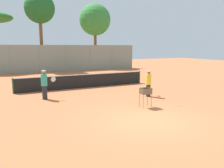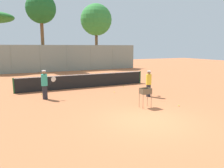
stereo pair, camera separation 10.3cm
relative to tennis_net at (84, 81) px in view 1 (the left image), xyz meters
name	(u,v)px [view 1 (the left image)]	position (x,y,z in m)	size (l,w,h in m)	color
ground_plane	(148,120)	(0.00, -8.50, -0.56)	(80.00, 80.00, 0.00)	#B7663D
tennis_net	(84,81)	(0.00, 0.00, 0.00)	(10.22, 0.10, 1.07)	#26592D
back_fence	(53,58)	(0.00, 12.14, 1.12)	(23.22, 0.08, 3.36)	gray
tree_1	(95,20)	(7.06, 15.46, 6.51)	(4.65, 4.65, 9.44)	brown
tree_2	(40,9)	(-1.03, 14.00, 7.30)	(3.78, 3.78, 9.85)	brown
player_white_outfit	(44,84)	(-3.38, -2.55, 0.36)	(0.89, 0.45, 1.76)	#26262D
player_red_cap	(148,83)	(2.70, -4.66, 0.30)	(0.60, 0.77, 1.65)	#26262D
ball_cart	(146,93)	(1.10, -6.70, 0.23)	(0.56, 0.41, 1.03)	brown
tennis_ball_0	(114,92)	(1.28, -2.59, -0.53)	(0.07, 0.07, 0.07)	#D1E54C
tennis_ball_1	(179,105)	(2.84, -7.30, -0.53)	(0.07, 0.07, 0.07)	#D1E54C
tennis_ball_2	(41,95)	(-3.42, -1.23, -0.53)	(0.07, 0.07, 0.07)	#D1E54C
tennis_ball_3	(123,86)	(2.91, -0.90, -0.53)	(0.07, 0.07, 0.07)	#D1E54C
parked_car	(32,66)	(-2.26, 14.69, 0.10)	(4.20, 1.70, 1.60)	#B2B7BC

